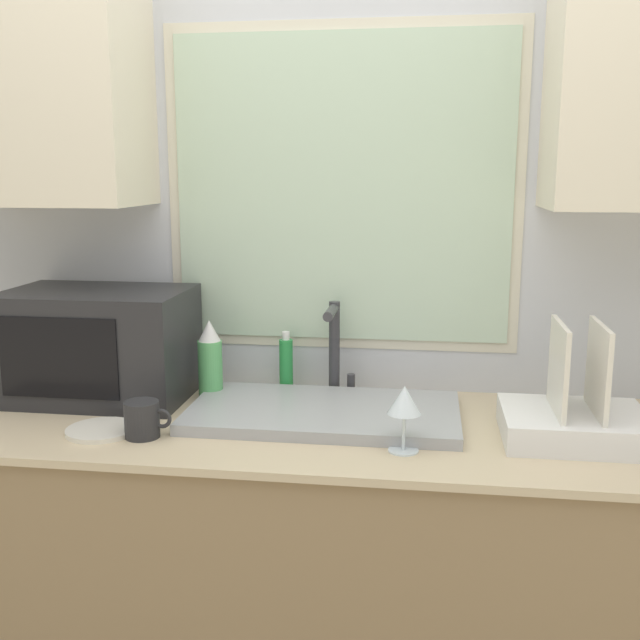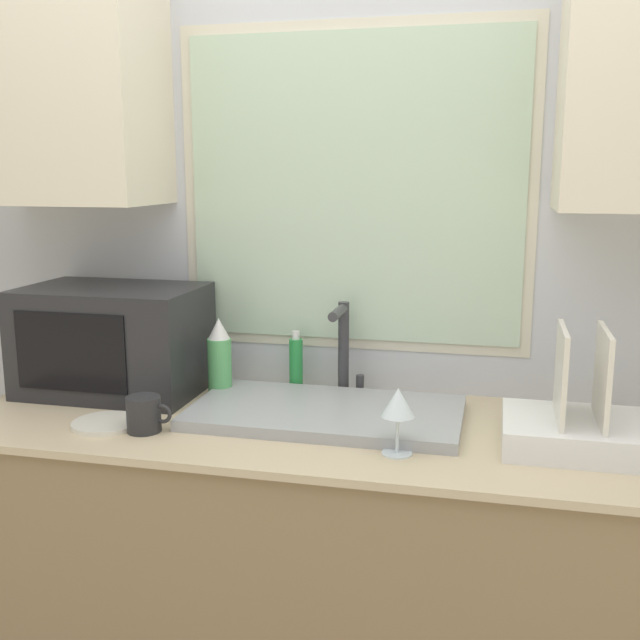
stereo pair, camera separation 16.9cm
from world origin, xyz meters
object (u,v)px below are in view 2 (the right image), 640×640
object	(u,v)px
microwave	(113,340)
wine_glass	(398,405)
faucet	(344,342)
mug_near_sink	(144,414)
dish_rack	(578,426)
soap_bottle	(296,364)
spray_bottle	(220,359)

from	to	relation	value
microwave	wine_glass	size ratio (longest dim) A/B	3.20
faucet	mug_near_sink	world-z (taller)	faucet
dish_rack	soap_bottle	xyz separation A→B (m)	(-0.77, 0.30, 0.03)
spray_bottle	soap_bottle	world-z (taller)	spray_bottle
faucet	soap_bottle	size ratio (longest dim) A/B	1.51
faucet	wine_glass	bearing A→B (deg)	-62.89
dish_rack	wine_glass	distance (m)	0.44
microwave	spray_bottle	size ratio (longest dim) A/B	2.21
spray_bottle	mug_near_sink	xyz separation A→B (m)	(-0.08, -0.33, -0.07)
soap_bottle	wine_glass	xyz separation A→B (m)	(0.36, -0.44, 0.04)
spray_bottle	wine_glass	world-z (taller)	spray_bottle
dish_rack	spray_bottle	bearing A→B (deg)	168.60
faucet	soap_bottle	world-z (taller)	faucet
faucet	wine_glass	world-z (taller)	faucet
dish_rack	spray_bottle	distance (m)	0.99
mug_near_sink	wine_glass	world-z (taller)	wine_glass
wine_glass	spray_bottle	bearing A→B (deg)	149.38
spray_bottle	faucet	bearing A→B (deg)	13.71
spray_bottle	wine_glass	size ratio (longest dim) A/B	1.45
microwave	mug_near_sink	world-z (taller)	microwave
faucet	soap_bottle	distance (m)	0.17
soap_bottle	mug_near_sink	xyz separation A→B (m)	(-0.28, -0.43, -0.04)
spray_bottle	dish_rack	bearing A→B (deg)	-11.40
mug_near_sink	microwave	bearing A→B (deg)	128.84
faucet	soap_bottle	bearing A→B (deg)	173.22
microwave	dish_rack	size ratio (longest dim) A/B	1.47
faucet	dish_rack	distance (m)	0.69
mug_near_sink	soap_bottle	bearing A→B (deg)	57.16
faucet	mug_near_sink	distance (m)	0.60
dish_rack	wine_glass	world-z (taller)	dish_rack
faucet	microwave	size ratio (longest dim) A/B	0.54
mug_near_sink	dish_rack	bearing A→B (deg)	7.19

